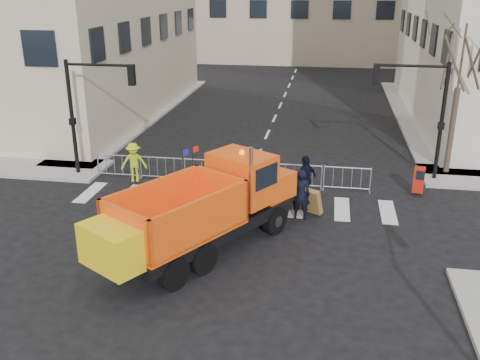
% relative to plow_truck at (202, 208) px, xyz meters
% --- Properties ---
extents(ground, '(120.00, 120.00, 0.00)m').
position_rel_plow_truck_xyz_m(ground, '(0.41, -1.07, -1.60)').
color(ground, black).
rests_on(ground, ground).
extents(sidewalk_back, '(64.00, 5.00, 0.15)m').
position_rel_plow_truck_xyz_m(sidewalk_back, '(0.41, 7.43, -1.53)').
color(sidewalk_back, gray).
rests_on(sidewalk_back, ground).
extents(traffic_light_left, '(0.18, 0.18, 5.40)m').
position_rel_plow_truck_xyz_m(traffic_light_left, '(-7.59, 6.43, 1.10)').
color(traffic_light_left, black).
rests_on(traffic_light_left, ground).
extents(traffic_light_right, '(0.18, 0.18, 5.40)m').
position_rel_plow_truck_xyz_m(traffic_light_right, '(8.91, 8.43, 1.10)').
color(traffic_light_right, black).
rests_on(traffic_light_right, ground).
extents(crowd_barriers, '(12.60, 0.60, 1.10)m').
position_rel_plow_truck_xyz_m(crowd_barriers, '(-0.34, 6.53, -1.05)').
color(crowd_barriers, '#9EA0A5').
rests_on(crowd_barriers, ground).
extents(street_tree, '(3.00, 3.00, 7.50)m').
position_rel_plow_truck_xyz_m(street_tree, '(9.61, 9.43, 2.15)').
color(street_tree, '#382B21').
rests_on(street_tree, ground).
extents(plow_truck, '(6.93, 9.23, 3.61)m').
position_rel_plow_truck_xyz_m(plow_truck, '(0.00, 0.00, 0.00)').
color(plow_truck, black).
rests_on(plow_truck, ground).
extents(cop_a, '(0.73, 0.48, 2.00)m').
position_rel_plow_truck_xyz_m(cop_a, '(3.08, 3.24, -0.60)').
color(cop_a, black).
rests_on(cop_a, ground).
extents(cop_b, '(1.00, 0.91, 1.66)m').
position_rel_plow_truck_xyz_m(cop_b, '(2.14, 4.07, -0.77)').
color(cop_b, black).
rests_on(cop_b, ground).
extents(cop_c, '(1.14, 1.23, 2.03)m').
position_rel_plow_truck_xyz_m(cop_c, '(3.17, 4.91, -0.59)').
color(cop_c, black).
rests_on(cop_c, ground).
extents(worker, '(1.29, 0.96, 1.79)m').
position_rel_plow_truck_xyz_m(worker, '(-4.51, 5.73, -0.56)').
color(worker, '#AABC16').
rests_on(worker, sidewalk_back).
extents(newspaper_box, '(0.51, 0.47, 1.10)m').
position_rel_plow_truck_xyz_m(newspaper_box, '(7.90, 6.49, -0.90)').
color(newspaper_box, '#B81C0E').
rests_on(newspaper_box, sidewalk_back).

